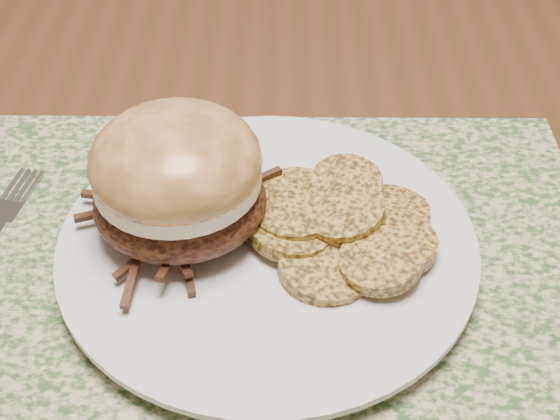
% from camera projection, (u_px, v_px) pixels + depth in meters
% --- Properties ---
extents(dining_table, '(1.50, 0.90, 0.75)m').
position_uv_depth(dining_table, '(531.00, 148.00, 0.75)').
color(dining_table, '#562D18').
rests_on(dining_table, ground).
extents(placemat, '(0.45, 0.33, 0.00)m').
position_uv_depth(placemat, '(268.00, 264.00, 0.52)').
color(placemat, '#39552B').
rests_on(placemat, dining_table).
extents(dinner_plate, '(0.26, 0.26, 0.02)m').
position_uv_depth(dinner_plate, '(268.00, 247.00, 0.52)').
color(dinner_plate, silver).
rests_on(dinner_plate, placemat).
extents(pork_sandwich, '(0.12, 0.11, 0.09)m').
position_uv_depth(pork_sandwich, '(177.00, 179.00, 0.49)').
color(pork_sandwich, black).
rests_on(pork_sandwich, dinner_plate).
extents(roasted_potatoes, '(0.13, 0.15, 0.03)m').
position_uv_depth(roasted_potatoes, '(339.00, 225.00, 0.51)').
color(roasted_potatoes, '#B78B35').
rests_on(roasted_potatoes, dinner_plate).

